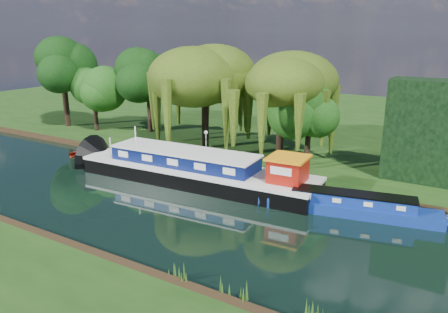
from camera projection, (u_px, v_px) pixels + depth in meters
The scene contains 15 objects.
ground at pixel (125, 194), 33.42m from camera, with size 120.00×120.00×0.00m, color black.
far_bank at pixel (295, 118), 61.29m from camera, with size 120.00×52.00×0.45m, color #16360E.
dutch_barge at pixel (198, 170), 35.56m from camera, with size 20.62×5.73×4.30m.
narrowboat at pixel (352, 206), 29.56m from camera, with size 11.58×4.09×1.67m.
red_dinghy at pixel (83, 156), 43.62m from camera, with size 1.92×2.69×0.56m, color maroon.
willow_left at pixel (205, 77), 43.01m from camera, with size 8.22×8.22×9.85m.
willow_right at pixel (282, 89), 38.97m from camera, with size 7.37×7.37×8.98m.
tree_far_left at pixel (94, 88), 51.41m from camera, with size 4.57×4.57×7.37m.
tree_far_back at pixel (63, 71), 53.24m from camera, with size 5.86×5.86×9.86m.
tree_far_mid at pixel (148, 80), 50.47m from camera, with size 5.44×5.44×8.89m.
tree_far_right at pixel (309, 111), 37.68m from camera, with size 4.35×4.35×7.11m.
conifer_hedge at pixel (427, 131), 34.23m from camera, with size 6.00×3.00×8.00m, color black.
lamppost at pixel (206, 137), 41.12m from camera, with size 0.36×0.36×2.56m.
mooring_posts at pixel (185, 155), 40.31m from camera, with size 19.16×0.16×1.00m.
reeds_near at pixel (120, 251), 23.62m from camera, with size 33.70×1.50×1.10m.
Camera 1 is at (22.70, -22.85, 12.04)m, focal length 35.00 mm.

